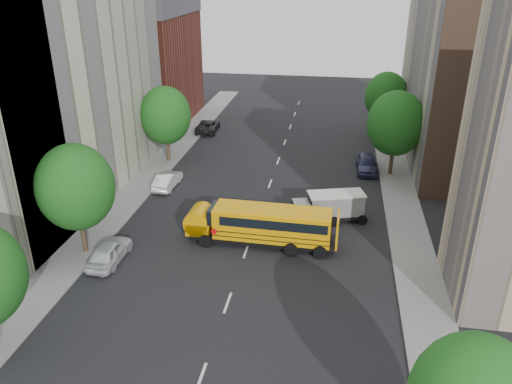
% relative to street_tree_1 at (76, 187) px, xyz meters
% --- Properties ---
extents(ground, '(120.00, 120.00, 0.00)m').
position_rel_street_tree_1_xyz_m(ground, '(11.00, 4.00, -4.95)').
color(ground, black).
rests_on(ground, ground).
extents(sidewalk_left, '(3.00, 80.00, 0.12)m').
position_rel_street_tree_1_xyz_m(sidewalk_left, '(-0.50, 9.00, -4.89)').
color(sidewalk_left, slate).
rests_on(sidewalk_left, ground).
extents(sidewalk_right, '(3.00, 80.00, 0.12)m').
position_rel_street_tree_1_xyz_m(sidewalk_right, '(22.50, 9.00, -4.89)').
color(sidewalk_right, slate).
rests_on(sidewalk_right, ground).
extents(lane_markings, '(0.15, 64.00, 0.01)m').
position_rel_street_tree_1_xyz_m(lane_markings, '(11.00, 14.00, -4.95)').
color(lane_markings, silver).
rests_on(lane_markings, ground).
extents(building_left_cream, '(10.00, 26.00, 20.00)m').
position_rel_street_tree_1_xyz_m(building_left_cream, '(-7.00, 10.00, 5.05)').
color(building_left_cream, beige).
rests_on(building_left_cream, ground).
extents(building_left_redbrick, '(10.00, 15.00, 13.00)m').
position_rel_street_tree_1_xyz_m(building_left_redbrick, '(-7.00, 32.00, 1.55)').
color(building_left_redbrick, maroon).
rests_on(building_left_redbrick, ground).
extents(building_right_far, '(10.00, 22.00, 18.00)m').
position_rel_street_tree_1_xyz_m(building_right_far, '(29.00, 24.00, 4.05)').
color(building_right_far, tan).
rests_on(building_right_far, ground).
extents(building_right_sidewall, '(10.10, 0.30, 18.00)m').
position_rel_street_tree_1_xyz_m(building_right_sidewall, '(29.00, 13.00, 4.05)').
color(building_right_sidewall, brown).
rests_on(building_right_sidewall, ground).
extents(street_tree_1, '(5.12, 5.12, 7.90)m').
position_rel_street_tree_1_xyz_m(street_tree_1, '(0.00, 0.00, 0.00)').
color(street_tree_1, '#38281C').
rests_on(street_tree_1, ground).
extents(street_tree_2, '(4.99, 4.99, 7.71)m').
position_rel_street_tree_1_xyz_m(street_tree_2, '(0.00, 18.00, -0.12)').
color(street_tree_2, '#38281C').
rests_on(street_tree_2, ground).
extents(street_tree_4, '(5.25, 5.25, 8.10)m').
position_rel_street_tree_1_xyz_m(street_tree_4, '(22.00, 18.00, 0.12)').
color(street_tree_4, '#38281C').
rests_on(street_tree_4, ground).
extents(street_tree_5, '(4.86, 4.86, 7.51)m').
position_rel_street_tree_1_xyz_m(street_tree_5, '(22.00, 30.00, -0.25)').
color(street_tree_5, '#38281C').
rests_on(street_tree_5, ground).
extents(school_bus, '(10.31, 2.77, 2.89)m').
position_rel_street_tree_1_xyz_m(school_bus, '(11.88, 3.21, -3.34)').
color(school_bus, black).
rests_on(school_bus, ground).
extents(safari_truck, '(5.67, 3.31, 2.30)m').
position_rel_street_tree_1_xyz_m(safari_truck, '(16.59, 7.63, -3.74)').
color(safari_truck, black).
rests_on(safari_truck, ground).
extents(parked_car_0, '(1.79, 4.41, 1.50)m').
position_rel_street_tree_1_xyz_m(parked_car_0, '(2.20, -0.84, -4.20)').
color(parked_car_0, silver).
rests_on(parked_car_0, ground).
extents(parked_car_1, '(1.58, 4.25, 1.39)m').
position_rel_street_tree_1_xyz_m(parked_car_1, '(2.01, 11.72, -4.26)').
color(parked_car_1, white).
rests_on(parked_car_1, ground).
extents(parked_car_2, '(2.63, 5.20, 1.41)m').
position_rel_street_tree_1_xyz_m(parked_car_2, '(1.40, 28.52, -4.25)').
color(parked_car_2, black).
rests_on(parked_car_2, ground).
extents(parked_car_4, '(2.04, 4.76, 1.60)m').
position_rel_street_tree_1_xyz_m(parked_car_4, '(19.80, 18.62, -4.15)').
color(parked_car_4, '#35375D').
rests_on(parked_car_4, ground).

